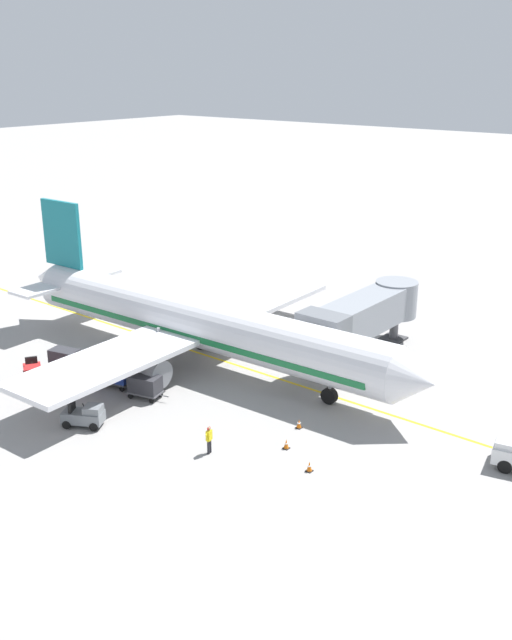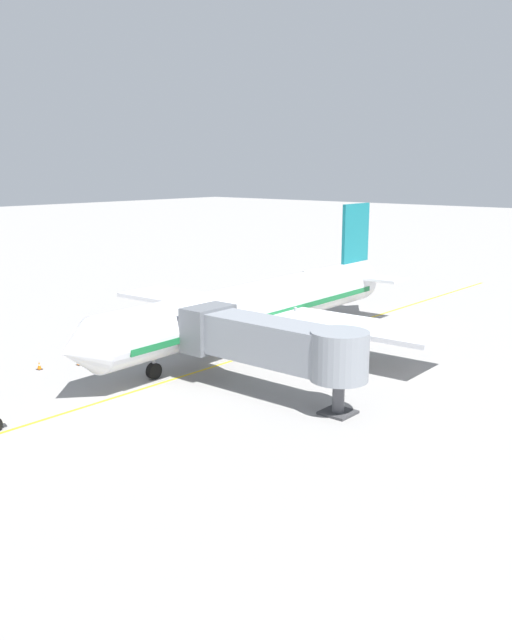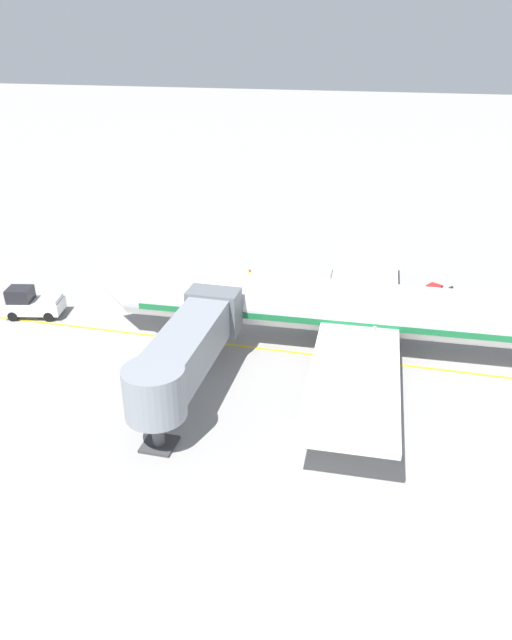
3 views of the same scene
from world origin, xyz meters
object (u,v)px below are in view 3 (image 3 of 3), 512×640
object	(u,v)px
pushback_tractor	(32,303)
baggage_cart_third_in_train	(405,303)
baggage_cart_tail_end	(442,306)
safety_cone_wing_tip	(206,308)
baggage_tug_lead	(440,295)
baggage_cart_second_in_train	(376,302)
safety_cone_nose_left	(205,294)
parked_airliner	(351,309)
safety_cone_nose_right	(183,286)
ground_crew_wing_walker	(250,277)
baggage_cart_front	(340,298)
baggage_tug_trailing	(345,278)
jet_bridge	(187,349)

from	to	relation	value
pushback_tractor	baggage_cart_third_in_train	distance (m)	29.89
pushback_tractor	baggage_cart_tail_end	size ratio (longest dim) A/B	1.60
baggage_cart_tail_end	safety_cone_wing_tip	xyz separation A→B (m)	(-3.41, 18.62, -0.66)
baggage_tug_lead	baggage_cart_second_in_train	xyz separation A→B (m)	(-3.20, 5.12, 0.24)
baggage_tug_lead	safety_cone_nose_left	world-z (taller)	baggage_tug_lead
parked_airliner	baggage_cart_tail_end	bearing A→B (deg)	-43.51
safety_cone_nose_right	ground_crew_wing_walker	bearing A→B (deg)	-70.39
parked_airliner	safety_cone_wing_tip	bearing A→B (deg)	73.01
baggage_cart_front	baggage_cart_second_in_train	xyz separation A→B (m)	(0.01, -2.91, 0.00)
baggage_cart_tail_end	baggage_tug_lead	bearing A→B (deg)	0.76
safety_cone_nose_left	safety_cone_nose_right	distance (m)	2.76
pushback_tractor	baggage_cart_third_in_train	world-z (taller)	pushback_tractor
baggage_tug_lead	baggage_tug_trailing	size ratio (longest dim) A/B	1.00
parked_airliner	ground_crew_wing_walker	distance (m)	13.68
pushback_tractor	ground_crew_wing_walker	distance (m)	18.29
baggage_tug_lead	safety_cone_wing_tip	distance (m)	19.59
baggage_tug_trailing	safety_cone_wing_tip	distance (m)	13.25
baggage_cart_second_in_train	baggage_cart_front	bearing A→B (deg)	90.25
parked_airliner	safety_cone_nose_left	bearing A→B (deg)	64.31
jet_bridge	baggage_cart_third_in_train	bearing A→B (deg)	-39.30
ground_crew_wing_walker	jet_bridge	bearing A→B (deg)	-177.76
baggage_cart_tail_end	baggage_tug_trailing	bearing A→B (deg)	60.01
baggage_tug_lead	ground_crew_wing_walker	bearing A→B (deg)	91.57
baggage_tug_trailing	ground_crew_wing_walker	size ratio (longest dim) A/B	1.64
pushback_tractor	baggage_cart_second_in_train	bearing A→B (deg)	-74.98
ground_crew_wing_walker	parked_airliner	bearing A→B (deg)	-134.05
baggage_tug_lead	baggage_cart_tail_end	world-z (taller)	baggage_tug_lead
ground_crew_wing_walker	safety_cone_nose_left	distance (m)	4.53
jet_bridge	ground_crew_wing_walker	bearing A→B (deg)	2.24
pushback_tractor	safety_cone_wing_tip	distance (m)	13.82
baggage_cart_second_in_train	safety_cone_nose_right	world-z (taller)	baggage_cart_second_in_train
baggage_cart_front	safety_cone_nose_left	bearing A→B (deg)	92.26
jet_bridge	safety_cone_nose_left	bearing A→B (deg)	14.51
pushback_tractor	baggage_cart_front	distance (m)	24.76
safety_cone_wing_tip	jet_bridge	bearing A→B (deg)	-166.58
jet_bridge	safety_cone_wing_tip	xyz separation A→B (m)	(12.30, 2.93, -3.16)
safety_cone_wing_tip	baggage_cart_second_in_train	bearing A→B (deg)	-77.48
baggage_tug_lead	baggage_cart_third_in_train	world-z (taller)	baggage_tug_lead
baggage_tug_lead	baggage_cart_front	distance (m)	8.65
jet_bridge	pushback_tractor	xyz separation A→B (m)	(8.14, 16.09, -2.35)
baggage_tug_lead	safety_cone_nose_left	xyz separation A→B (m)	(-3.66, 19.48, -0.42)
pushback_tractor	baggage_tug_trailing	xyz separation A→B (m)	(12.27, -23.63, -0.39)
baggage_cart_tail_end	baggage_cart_front	bearing A→B (deg)	93.06
ground_crew_wing_walker	safety_cone_nose_right	xyz separation A→B (m)	(-2.00, 5.61, -0.66)
baggage_cart_front	baggage_cart_tail_end	world-z (taller)	same
parked_airliner	ground_crew_wing_walker	bearing A→B (deg)	45.95
ground_crew_wing_walker	baggage_cart_tail_end	bearing A→B (deg)	-98.09
baggage_tug_trailing	baggage_cart_tail_end	size ratio (longest dim) A/B	0.93
ground_crew_wing_walker	safety_cone_nose_right	world-z (taller)	ground_crew_wing_walker
safety_cone_nose_left	baggage_tug_trailing	bearing A→B (deg)	-63.86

